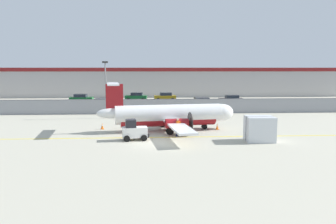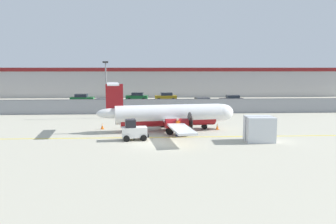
{
  "view_description": "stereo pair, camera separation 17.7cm",
  "coord_description": "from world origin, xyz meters",
  "px_view_note": "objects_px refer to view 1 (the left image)",
  "views": [
    {
      "loc": [
        -0.63,
        -27.86,
        6.39
      ],
      "look_at": [
        1.3,
        6.31,
        1.8
      ],
      "focal_mm": 35.0,
      "sensor_mm": 36.0,
      "label": 1
    },
    {
      "loc": [
        -0.45,
        -27.87,
        6.39
      ],
      "look_at": [
        1.3,
        6.31,
        1.8
      ],
      "focal_mm": 35.0,
      "sensor_mm": 36.0,
      "label": 2
    }
  ],
  "objects_px": {
    "baggage_tug": "(134,131)",
    "cargo_container": "(260,129)",
    "traffic_cone_near_left": "(217,127)",
    "parked_car_5": "(231,100)",
    "parked_car_0": "(81,98)",
    "parked_car_3": "(165,97)",
    "commuter_airplane": "(171,115)",
    "traffic_cone_near_right": "(102,126)",
    "parked_car_2": "(136,97)",
    "apron_light_pole": "(106,85)",
    "ground_crew_worker": "(178,126)",
    "parked_car_4": "(201,102)",
    "parked_car_1": "(102,104)"
  },
  "relations": [
    {
      "from": "parked_car_0",
      "to": "parked_car_4",
      "type": "bearing_deg",
      "value": -20.95
    },
    {
      "from": "apron_light_pole",
      "to": "parked_car_5",
      "type": "bearing_deg",
      "value": 36.08
    },
    {
      "from": "parked_car_3",
      "to": "parked_car_5",
      "type": "distance_m",
      "value": 13.21
    },
    {
      "from": "baggage_tug",
      "to": "cargo_container",
      "type": "bearing_deg",
      "value": -13.25
    },
    {
      "from": "parked_car_2",
      "to": "apron_light_pole",
      "type": "relative_size",
      "value": 0.6
    },
    {
      "from": "cargo_container",
      "to": "parked_car_0",
      "type": "distance_m",
      "value": 39.71
    },
    {
      "from": "parked_car_3",
      "to": "parked_car_0",
      "type": "bearing_deg",
      "value": 6.76
    },
    {
      "from": "commuter_airplane",
      "to": "ground_crew_worker",
      "type": "height_order",
      "value": "commuter_airplane"
    },
    {
      "from": "cargo_container",
      "to": "traffic_cone_near_right",
      "type": "bearing_deg",
      "value": 158.16
    },
    {
      "from": "parked_car_0",
      "to": "parked_car_3",
      "type": "bearing_deg",
      "value": 10.94
    },
    {
      "from": "commuter_airplane",
      "to": "parked_car_5",
      "type": "xyz_separation_m",
      "value": [
        12.18,
        23.42,
        -0.71
      ]
    },
    {
      "from": "parked_car_1",
      "to": "parked_car_2",
      "type": "distance_m",
      "value": 13.43
    },
    {
      "from": "traffic_cone_near_right",
      "to": "baggage_tug",
      "type": "bearing_deg",
      "value": -56.84
    },
    {
      "from": "baggage_tug",
      "to": "parked_car_5",
      "type": "height_order",
      "value": "baggage_tug"
    },
    {
      "from": "parked_car_2",
      "to": "baggage_tug",
      "type": "bearing_deg",
      "value": 97.56
    },
    {
      "from": "commuter_airplane",
      "to": "parked_car_3",
      "type": "relative_size",
      "value": 3.75
    },
    {
      "from": "commuter_airplane",
      "to": "parked_car_5",
      "type": "relative_size",
      "value": 3.8
    },
    {
      "from": "traffic_cone_near_left",
      "to": "parked_car_5",
      "type": "bearing_deg",
      "value": 72.53
    },
    {
      "from": "parked_car_4",
      "to": "parked_car_5",
      "type": "distance_m",
      "value": 7.49
    },
    {
      "from": "commuter_airplane",
      "to": "cargo_container",
      "type": "relative_size",
      "value": 6.49
    },
    {
      "from": "parked_car_4",
      "to": "baggage_tug",
      "type": "bearing_deg",
      "value": 59.89
    },
    {
      "from": "traffic_cone_near_left",
      "to": "parked_car_0",
      "type": "height_order",
      "value": "parked_car_0"
    },
    {
      "from": "traffic_cone_near_right",
      "to": "parked_car_4",
      "type": "bearing_deg",
      "value": 53.33
    },
    {
      "from": "parked_car_2",
      "to": "traffic_cone_near_left",
      "type": "bearing_deg",
      "value": 113.31
    },
    {
      "from": "commuter_airplane",
      "to": "parked_car_4",
      "type": "xyz_separation_m",
      "value": [
        6.11,
        19.03,
        -0.71
      ]
    },
    {
      "from": "cargo_container",
      "to": "apron_light_pole",
      "type": "bearing_deg",
      "value": 139.04
    },
    {
      "from": "traffic_cone_near_right",
      "to": "parked_car_4",
      "type": "height_order",
      "value": "parked_car_4"
    },
    {
      "from": "traffic_cone_near_right",
      "to": "parked_car_3",
      "type": "bearing_deg",
      "value": 74.52
    },
    {
      "from": "cargo_container",
      "to": "parked_car_5",
      "type": "bearing_deg",
      "value": 82.93
    },
    {
      "from": "parked_car_5",
      "to": "parked_car_2",
      "type": "bearing_deg",
      "value": -21.99
    },
    {
      "from": "apron_light_pole",
      "to": "parked_car_0",
      "type": "bearing_deg",
      "value": 110.52
    },
    {
      "from": "baggage_tug",
      "to": "traffic_cone_near_right",
      "type": "distance_m",
      "value": 6.64
    },
    {
      "from": "cargo_container",
      "to": "parked_car_5",
      "type": "xyz_separation_m",
      "value": [
        4.72,
        28.82,
        -0.21
      ]
    },
    {
      "from": "cargo_container",
      "to": "parked_car_1",
      "type": "relative_size",
      "value": 0.56
    },
    {
      "from": "parked_car_4",
      "to": "parked_car_5",
      "type": "height_order",
      "value": "same"
    },
    {
      "from": "parked_car_3",
      "to": "traffic_cone_near_left",
      "type": "bearing_deg",
      "value": 94.77
    },
    {
      "from": "parked_car_2",
      "to": "ground_crew_worker",
      "type": "bearing_deg",
      "value": 104.45
    },
    {
      "from": "cargo_container",
      "to": "traffic_cone_near_left",
      "type": "relative_size",
      "value": 3.87
    },
    {
      "from": "commuter_airplane",
      "to": "traffic_cone_near_right",
      "type": "height_order",
      "value": "commuter_airplane"
    },
    {
      "from": "baggage_tug",
      "to": "cargo_container",
      "type": "xyz_separation_m",
      "value": [
        11.04,
        -1.01,
        0.24
      ]
    },
    {
      "from": "parked_car_0",
      "to": "apron_light_pole",
      "type": "bearing_deg",
      "value": -68.25
    },
    {
      "from": "baggage_tug",
      "to": "ground_crew_worker",
      "type": "distance_m",
      "value": 4.27
    },
    {
      "from": "ground_crew_worker",
      "to": "parked_car_4",
      "type": "relative_size",
      "value": 0.39
    },
    {
      "from": "commuter_airplane",
      "to": "apron_light_pole",
      "type": "relative_size",
      "value": 2.21
    },
    {
      "from": "parked_car_2",
      "to": "apron_light_pole",
      "type": "bearing_deg",
      "value": 87.76
    },
    {
      "from": "commuter_airplane",
      "to": "baggage_tug",
      "type": "distance_m",
      "value": 5.71
    },
    {
      "from": "traffic_cone_near_right",
      "to": "parked_car_1",
      "type": "bearing_deg",
      "value": 98.36
    },
    {
      "from": "parked_car_1",
      "to": "traffic_cone_near_left",
      "type": "bearing_deg",
      "value": 136.76
    },
    {
      "from": "commuter_airplane",
      "to": "cargo_container",
      "type": "height_order",
      "value": "commuter_airplane"
    },
    {
      "from": "baggage_tug",
      "to": "traffic_cone_near_left",
      "type": "relative_size",
      "value": 3.84
    }
  ]
}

